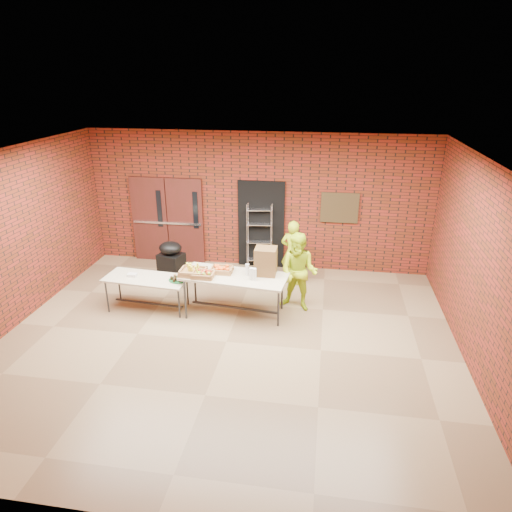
{
  "coord_description": "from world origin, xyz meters",
  "views": [
    {
      "loc": [
        1.59,
        -6.7,
        4.44
      ],
      "look_at": [
        0.31,
        1.4,
        1.09
      ],
      "focal_mm": 32.0,
      "sensor_mm": 36.0,
      "label": 1
    }
  ],
  "objects_px": {
    "table_left": "(147,280)",
    "volunteer_man": "(299,272)",
    "coffee_dispenser": "(266,261)",
    "wire_rack": "(259,237)",
    "volunteer_woman": "(293,253)",
    "table_right": "(234,279)",
    "covered_grill": "(171,262)"
  },
  "relations": [
    {
      "from": "table_right",
      "to": "coffee_dispenser",
      "type": "distance_m",
      "value": 0.69
    },
    {
      "from": "covered_grill",
      "to": "volunteer_man",
      "type": "height_order",
      "value": "volunteer_man"
    },
    {
      "from": "wire_rack",
      "to": "table_right",
      "type": "xyz_separation_m",
      "value": [
        -0.14,
        -2.3,
        -0.04
      ]
    },
    {
      "from": "table_right",
      "to": "covered_grill",
      "type": "height_order",
      "value": "covered_grill"
    },
    {
      "from": "table_left",
      "to": "volunteer_woman",
      "type": "distance_m",
      "value": 3.18
    },
    {
      "from": "table_left",
      "to": "volunteer_man",
      "type": "relative_size",
      "value": 1.07
    },
    {
      "from": "table_left",
      "to": "volunteer_man",
      "type": "distance_m",
      "value": 2.99
    },
    {
      "from": "table_right",
      "to": "coffee_dispenser",
      "type": "xyz_separation_m",
      "value": [
        0.58,
        0.16,
        0.33
      ]
    },
    {
      "from": "table_right",
      "to": "volunteer_woman",
      "type": "xyz_separation_m",
      "value": [
        0.98,
        1.56,
        -0.02
      ]
    },
    {
      "from": "table_right",
      "to": "volunteer_man",
      "type": "distance_m",
      "value": 1.26
    },
    {
      "from": "table_right",
      "to": "volunteer_woman",
      "type": "bearing_deg",
      "value": 64.16
    },
    {
      "from": "table_left",
      "to": "volunteer_man",
      "type": "xyz_separation_m",
      "value": [
        2.95,
        0.46,
        0.17
      ]
    },
    {
      "from": "table_left",
      "to": "coffee_dispenser",
      "type": "height_order",
      "value": "coffee_dispenser"
    },
    {
      "from": "coffee_dispenser",
      "to": "covered_grill",
      "type": "distance_m",
      "value": 2.6
    },
    {
      "from": "covered_grill",
      "to": "volunteer_woman",
      "type": "xyz_separation_m",
      "value": [
        2.68,
        0.31,
        0.26
      ]
    },
    {
      "from": "wire_rack",
      "to": "table_right",
      "type": "height_order",
      "value": "wire_rack"
    },
    {
      "from": "wire_rack",
      "to": "volunteer_woman",
      "type": "height_order",
      "value": "wire_rack"
    },
    {
      "from": "table_left",
      "to": "volunteer_man",
      "type": "height_order",
      "value": "volunteer_man"
    },
    {
      "from": "table_right",
      "to": "coffee_dispenser",
      "type": "relative_size",
      "value": 3.92
    },
    {
      "from": "coffee_dispenser",
      "to": "table_left",
      "type": "bearing_deg",
      "value": -174.71
    },
    {
      "from": "wire_rack",
      "to": "volunteer_woman",
      "type": "relative_size",
      "value": 1.08
    },
    {
      "from": "table_left",
      "to": "volunteer_woman",
      "type": "bearing_deg",
      "value": 35.42
    },
    {
      "from": "wire_rack",
      "to": "coffee_dispenser",
      "type": "distance_m",
      "value": 2.21
    },
    {
      "from": "table_left",
      "to": "coffee_dispenser",
      "type": "distance_m",
      "value": 2.39
    },
    {
      "from": "wire_rack",
      "to": "covered_grill",
      "type": "bearing_deg",
      "value": -157.37
    },
    {
      "from": "table_right",
      "to": "covered_grill",
      "type": "bearing_deg",
      "value": 149.94
    },
    {
      "from": "table_right",
      "to": "volunteer_woman",
      "type": "height_order",
      "value": "volunteer_woman"
    },
    {
      "from": "covered_grill",
      "to": "volunteer_woman",
      "type": "bearing_deg",
      "value": 22.82
    },
    {
      "from": "wire_rack",
      "to": "table_left",
      "type": "distance_m",
      "value": 3.02
    },
    {
      "from": "wire_rack",
      "to": "covered_grill",
      "type": "relative_size",
      "value": 1.69
    },
    {
      "from": "table_right",
      "to": "volunteer_woman",
      "type": "relative_size",
      "value": 1.42
    },
    {
      "from": "covered_grill",
      "to": "coffee_dispenser",
      "type": "bearing_deg",
      "value": -9.34
    }
  ]
}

